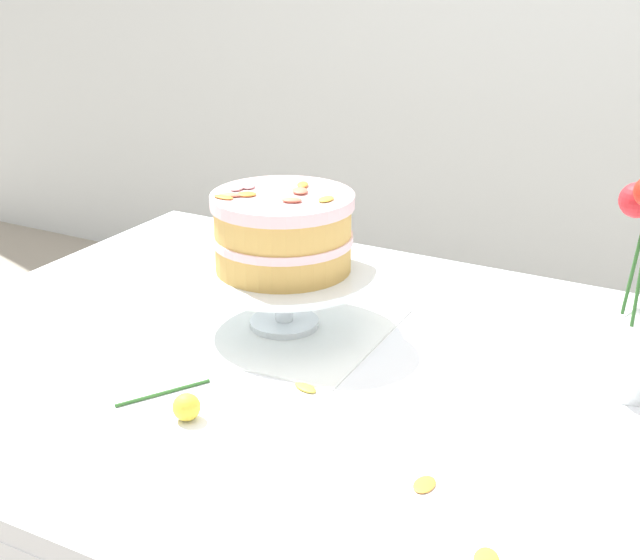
{
  "coord_description": "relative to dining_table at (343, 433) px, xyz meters",
  "views": [
    {
      "loc": [
        0.54,
        -1.07,
        1.35
      ],
      "look_at": [
        -0.06,
        0.03,
        0.86
      ],
      "focal_mm": 52.14,
      "sensor_mm": 36.0,
      "label": 1
    }
  ],
  "objects": [
    {
      "name": "dining_table",
      "position": [
        0.0,
        0.0,
        0.0
      ],
      "size": [
        1.4,
        1.0,
        0.74
      ],
      "color": "white",
      "rests_on": "ground"
    },
    {
      "name": "linen_napkin",
      "position": [
        -0.16,
        0.11,
        0.09
      ],
      "size": [
        0.34,
        0.34,
        0.0
      ],
      "primitive_type": "cube",
      "rotation": [
        0.0,
        0.0,
        0.06
      ],
      "color": "white",
      "rests_on": "dining_table"
    },
    {
      "name": "loose_petal_2",
      "position": [
        0.21,
        -0.19,
        0.09
      ],
      "size": [
        0.03,
        0.04,
        0.0
      ],
      "primitive_type": "ellipsoid",
      "rotation": [
        0.0,
        0.0,
        1.62
      ],
      "color": "orange",
      "rests_on": "dining_table"
    },
    {
      "name": "loose_petal_1",
      "position": [
        -0.03,
        -0.06,
        0.09
      ],
      "size": [
        0.04,
        0.03,
        0.01
      ],
      "primitive_type": "ellipsoid",
      "rotation": [
        0.0,
        0.0,
        2.82
      ],
      "color": "yellow",
      "rests_on": "dining_table"
    },
    {
      "name": "loose_petal_0",
      "position": [
        0.31,
        -0.29,
        0.09
      ],
      "size": [
        0.04,
        0.05,
        0.0
      ],
      "primitive_type": "ellipsoid",
      "rotation": [
        0.0,
        0.0,
        5.03
      ],
      "color": "orange",
      "rests_on": "dining_table"
    },
    {
      "name": "fallen_rose",
      "position": [
        -0.13,
        -0.2,
        0.11
      ],
      "size": [
        0.12,
        0.12,
        0.04
      ],
      "color": "#2D6028",
      "rests_on": "dining_table"
    },
    {
      "name": "layer_cake",
      "position": [
        -0.16,
        0.11,
        0.25
      ],
      "size": [
        0.22,
        0.22,
        0.13
      ],
      "color": "tan",
      "rests_on": "cake_stand"
    },
    {
      "name": "cake_stand",
      "position": [
        -0.16,
        0.11,
        0.17
      ],
      "size": [
        0.29,
        0.29,
        0.1
      ],
      "color": "silver",
      "rests_on": "linen_napkin"
    }
  ]
}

